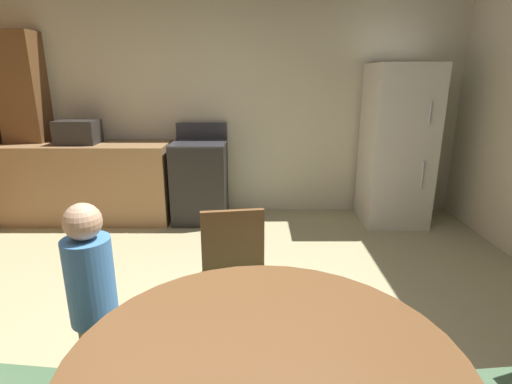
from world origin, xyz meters
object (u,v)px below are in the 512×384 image
at_px(oven_range, 200,181).
at_px(refrigerator, 396,146).
at_px(microwave, 77,132).
at_px(chair_north, 235,276).
at_px(person_child, 93,305).

height_order(oven_range, refrigerator, refrigerator).
bearing_deg(microwave, refrigerator, -0.81).
bearing_deg(oven_range, microwave, -179.85).
bearing_deg(chair_north, refrigerator, 134.52).
distance_m(refrigerator, chair_north, 2.83).
relative_size(oven_range, chair_north, 1.26).
bearing_deg(chair_north, microwave, -149.56).
height_order(oven_range, microwave, microwave).
relative_size(refrigerator, microwave, 4.00).
distance_m(oven_range, person_child, 2.73).
bearing_deg(refrigerator, person_child, -131.19).
relative_size(oven_range, person_child, 1.01).
height_order(refrigerator, microwave, refrigerator).
distance_m(oven_range, microwave, 1.45).
distance_m(refrigerator, microwave, 3.55).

